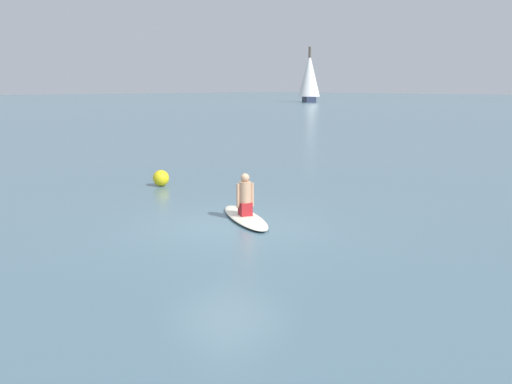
{
  "coord_description": "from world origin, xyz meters",
  "views": [
    {
      "loc": [
        -9.5,
        7.89,
        3.29
      ],
      "look_at": [
        0.15,
        -1.07,
        0.66
      ],
      "focal_mm": 37.54,
      "sensor_mm": 36.0,
      "label": 1
    }
  ],
  "objects_px": {
    "person_paddler": "(245,196)",
    "sailboat_near_left": "(309,77)",
    "surfboard": "(245,217)",
    "buoy_marker": "(161,178)"
  },
  "relations": [
    {
      "from": "sailboat_near_left",
      "to": "surfboard",
      "type": "bearing_deg",
      "value": -10.46
    },
    {
      "from": "sailboat_near_left",
      "to": "buoy_marker",
      "type": "bearing_deg",
      "value": -12.53
    },
    {
      "from": "person_paddler",
      "to": "buoy_marker",
      "type": "distance_m",
      "value": 5.41
    },
    {
      "from": "sailboat_near_left",
      "to": "person_paddler",
      "type": "bearing_deg",
      "value": -10.46
    },
    {
      "from": "person_paddler",
      "to": "sailboat_near_left",
      "type": "height_order",
      "value": "sailboat_near_left"
    },
    {
      "from": "sailboat_near_left",
      "to": "buoy_marker",
      "type": "distance_m",
      "value": 93.95
    },
    {
      "from": "surfboard",
      "to": "buoy_marker",
      "type": "bearing_deg",
      "value": -166.2
    },
    {
      "from": "person_paddler",
      "to": "buoy_marker",
      "type": "bearing_deg",
      "value": -166.2
    },
    {
      "from": "person_paddler",
      "to": "buoy_marker",
      "type": "height_order",
      "value": "person_paddler"
    },
    {
      "from": "surfboard",
      "to": "buoy_marker",
      "type": "xyz_separation_m",
      "value": [
        5.31,
        -0.98,
        0.21
      ]
    }
  ]
}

